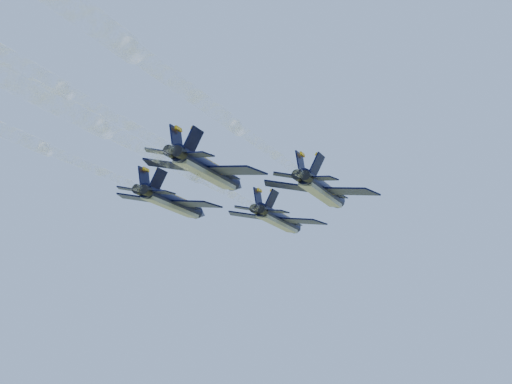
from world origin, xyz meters
The scene contains 6 objects.
jet_lead centered at (-0.47, 9.00, 104.69)m, with size 13.57×18.16×4.36m.
jet_left centered at (-6.73, -6.13, 104.69)m, with size 13.57×18.16×4.36m.
jet_right centered at (11.64, -1.49, 104.69)m, with size 13.57×18.16×4.36m.
jet_slot centered at (5.30, -15.46, 104.69)m, with size 13.57×18.16×4.36m.
smoke_trail_lead centered at (7.84, -32.19, 104.72)m, with size 12.52×54.88×2.01m.
smoke_trail_right centered at (19.95, -42.68, 104.72)m, with size 12.52×54.88×2.01m.
Camera 1 is at (52.10, -80.06, 81.23)m, focal length 55.00 mm.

